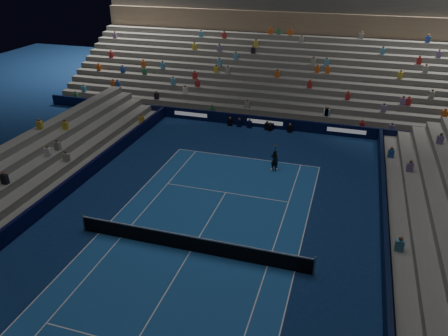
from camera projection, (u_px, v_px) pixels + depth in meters
name	position (u px, v px, depth m)	size (l,w,h in m)	color
ground	(191.00, 251.00, 22.76)	(90.00, 90.00, 0.00)	navy
court_surface	(191.00, 251.00, 22.75)	(10.97, 23.77, 0.01)	#1B5298
sponsor_barrier_far	(265.00, 122.00, 38.31)	(44.00, 0.25, 1.00)	black
sponsor_barrier_east	(386.00, 281.00, 20.00)	(0.25, 37.00, 1.00)	black
sponsor_barrier_west	(34.00, 214.00, 25.06)	(0.25, 37.00, 1.00)	black
grandstand_main	(285.00, 65.00, 45.02)	(44.00, 15.20, 11.20)	#5F5F5A
tennis_net	(190.00, 243.00, 22.53)	(12.90, 0.10, 1.10)	#B2B2B7
tennis_player	(275.00, 160.00, 30.71)	(0.57, 0.38, 1.57)	black
broadcast_camera	(270.00, 127.00, 37.83)	(0.61, 0.97, 0.58)	black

